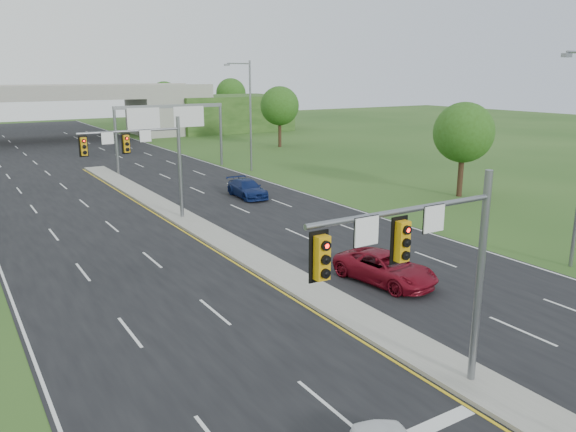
{
  "coord_description": "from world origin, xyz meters",
  "views": [
    {
      "loc": [
        -13.65,
        -10.69,
        9.75
      ],
      "look_at": [
        0.39,
        11.81,
        3.0
      ],
      "focal_mm": 35.0,
      "sensor_mm": 36.0,
      "label": 1
    }
  ],
  "objects_px": {
    "overpass": "(43,117)",
    "signal_mast_near": "(431,257)",
    "car_far_b": "(247,189)",
    "signal_mast_far": "(147,153)",
    "car_far_a": "(386,268)",
    "sign_gantry": "(169,119)"
  },
  "relations": [
    {
      "from": "overpass",
      "to": "signal_mast_near",
      "type": "bearing_deg",
      "value": -91.62
    },
    {
      "from": "car_far_b",
      "to": "overpass",
      "type": "bearing_deg",
      "value": 101.44
    },
    {
      "from": "signal_mast_far",
      "to": "car_far_a",
      "type": "distance_m",
      "value": 18.07
    },
    {
      "from": "signal_mast_near",
      "to": "car_far_b",
      "type": "height_order",
      "value": "signal_mast_near"
    },
    {
      "from": "signal_mast_far",
      "to": "car_far_a",
      "type": "bearing_deg",
      "value": -70.16
    },
    {
      "from": "sign_gantry",
      "to": "overpass",
      "type": "relative_size",
      "value": 0.14
    },
    {
      "from": "signal_mast_far",
      "to": "sign_gantry",
      "type": "relative_size",
      "value": 0.6
    },
    {
      "from": "overpass",
      "to": "car_far_a",
      "type": "bearing_deg",
      "value": -87.03
    },
    {
      "from": "signal_mast_near",
      "to": "signal_mast_far",
      "type": "distance_m",
      "value": 25.0
    },
    {
      "from": "signal_mast_far",
      "to": "car_far_b",
      "type": "distance_m",
      "value": 10.87
    },
    {
      "from": "overpass",
      "to": "car_far_a",
      "type": "distance_m",
      "value": 71.81
    },
    {
      "from": "overpass",
      "to": "sign_gantry",
      "type": "bearing_deg",
      "value": -79.21
    },
    {
      "from": "signal_mast_near",
      "to": "overpass",
      "type": "distance_m",
      "value": 80.11
    },
    {
      "from": "signal_mast_far",
      "to": "car_far_a",
      "type": "height_order",
      "value": "signal_mast_far"
    },
    {
      "from": "signal_mast_far",
      "to": "sign_gantry",
      "type": "bearing_deg",
      "value": 65.89
    },
    {
      "from": "signal_mast_far",
      "to": "car_far_b",
      "type": "xyz_separation_m",
      "value": [
        9.34,
        3.86,
        -4.0
      ]
    },
    {
      "from": "signal_mast_far",
      "to": "sign_gantry",
      "type": "distance_m",
      "value": 21.91
    },
    {
      "from": "car_far_a",
      "to": "sign_gantry",
      "type": "bearing_deg",
      "value": 76.52
    },
    {
      "from": "overpass",
      "to": "car_far_a",
      "type": "height_order",
      "value": "overpass"
    },
    {
      "from": "sign_gantry",
      "to": "car_far_b",
      "type": "bearing_deg",
      "value": -88.6
    },
    {
      "from": "signal_mast_far",
      "to": "sign_gantry",
      "type": "xyz_separation_m",
      "value": [
        8.95,
        19.99,
        0.51
      ]
    },
    {
      "from": "car_far_b",
      "to": "sign_gantry",
      "type": "bearing_deg",
      "value": 94.97
    }
  ]
}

